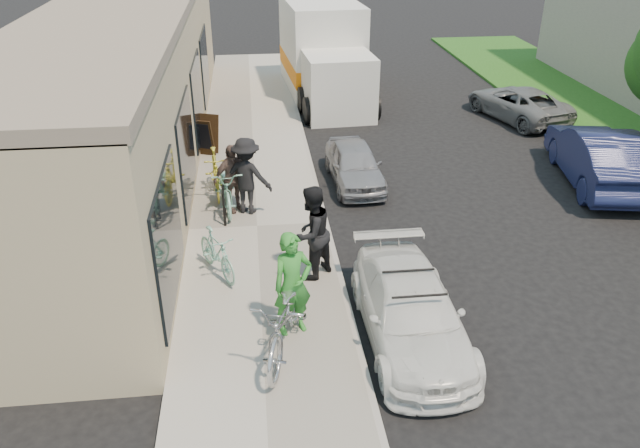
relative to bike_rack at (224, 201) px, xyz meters
name	(u,v)px	position (x,y,z in m)	size (l,w,h in m)	color
ground	(370,303)	(2.71, -3.34, -0.62)	(120.00, 120.00, 0.00)	black
sidewalk	(257,229)	(0.71, -0.34, -0.55)	(3.00, 34.00, 0.15)	#A09B90
curb	(326,225)	(2.26, -0.34, -0.56)	(0.12, 34.00, 0.13)	gray
storefront	(130,83)	(-2.53, 4.65, 1.50)	(3.60, 20.00, 4.22)	tan
bike_rack	(224,201)	(0.00, 0.00, 0.00)	(0.07, 0.56, 0.79)	black
sandwich_board	(205,135)	(-0.63, 4.21, 0.07)	(0.84, 0.85, 1.07)	#321F0D
sedan_white	(411,311)	(3.17, -4.43, -0.07)	(1.59, 3.86, 1.16)	white
sedan_silver	(355,164)	(3.28, 2.05, -0.10)	(1.25, 3.10, 1.06)	#96959A
moving_truck	(324,55)	(3.46, 10.24, 0.84)	(2.94, 6.87, 3.31)	silver
far_car_blue	(599,156)	(9.52, 1.38, 0.12)	(1.57, 4.49, 1.48)	#161D44
far_car_gray	(518,103)	(9.55, 6.68, -0.08)	(1.81, 3.92, 1.09)	slate
tandem_bike	(286,320)	(1.09, -4.69, 0.13)	(0.80, 2.29, 1.20)	#B0B0B2
woman_rider	(293,284)	(1.24, -4.17, 0.44)	(0.67, 0.44, 1.83)	#30892D
man_standing	(311,233)	(1.71, -2.50, 0.45)	(0.90, 0.70, 1.86)	black
cruiser_bike_a	(217,253)	(-0.08, -2.24, -0.02)	(0.43, 1.51, 0.91)	#8BD0B6
cruiser_bike_b	(226,187)	(0.03, 0.68, 0.04)	(0.69, 1.97, 1.03)	#8BD0B6
cruiser_bike_c	(216,173)	(-0.23, 1.46, 0.07)	(0.51, 1.82, 1.09)	gold
bystander_a	(247,176)	(0.53, 0.39, 0.42)	(1.16, 0.67, 1.80)	black
bystander_b	(232,178)	(0.20, 0.51, 0.33)	(0.94, 0.39, 1.61)	brown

